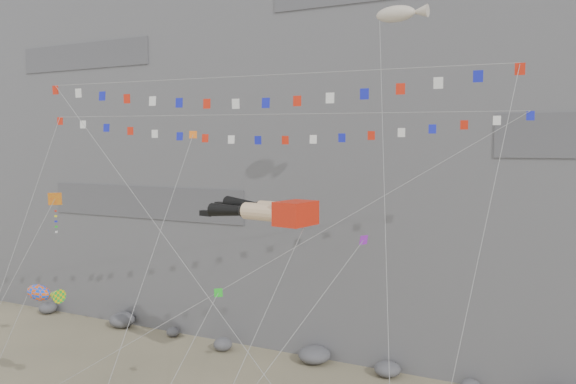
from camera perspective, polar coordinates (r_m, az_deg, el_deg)
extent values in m
cube|color=slate|center=(58.23, 8.79, 12.27)|extent=(80.00, 28.00, 50.00)
cube|color=red|center=(33.92, 0.79, -2.18)|extent=(2.20, 2.75, 1.46)
cylinder|color=beige|center=(34.62, -2.78, -2.04)|extent=(2.62, 1.50, 1.08)
sphere|color=black|center=(35.41, -4.33, -1.90)|extent=(0.99, 0.99, 0.99)
cone|color=black|center=(36.38, -6.07, -1.86)|extent=(3.06, 1.41, 1.00)
cube|color=black|center=(37.76, -8.27, -2.15)|extent=(1.01, 0.59, 0.36)
cylinder|color=beige|center=(35.76, -1.31, -1.82)|extent=(2.62, 1.50, 1.08)
sphere|color=black|center=(36.52, -2.84, -1.68)|extent=(0.99, 0.99, 0.99)
cone|color=black|center=(37.43, -4.57, -1.32)|extent=(3.08, 1.41, 1.08)
cube|color=black|center=(38.75, -6.76, -1.29)|extent=(1.01, 0.59, 0.36)
cylinder|color=gray|center=(29.29, -5.39, -16.68)|extent=(0.03, 0.03, 19.57)
cylinder|color=gray|center=(35.96, -16.78, -7.71)|extent=(0.03, 0.03, 27.37)
cylinder|color=gray|center=(26.91, 3.11, -9.81)|extent=(0.03, 0.03, 24.20)
cylinder|color=gray|center=(37.99, -27.22, -15.84)|extent=(0.03, 0.03, 9.65)
cylinder|color=gray|center=(29.23, 10.82, -4.56)|extent=(0.03, 0.03, 28.21)
cylinder|color=gray|center=(32.42, -14.99, -10.22)|extent=(0.03, 0.03, 23.58)
cylinder|color=gray|center=(28.62, -2.81, -18.43)|extent=(0.03, 0.03, 18.69)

